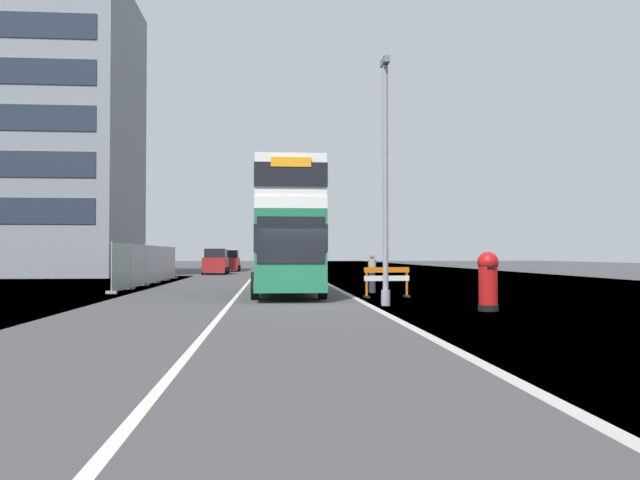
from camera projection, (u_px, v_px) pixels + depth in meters
The scene contains 12 objects.
ground at pixel (317, 308), 19.80m from camera, with size 140.00×280.00×0.10m.
double_decker_bus at pixel (286, 229), 26.00m from camera, with size 2.79×10.45×5.07m.
lamppost_foreground at pixel (385, 189), 20.03m from camera, with size 0.29×0.70×7.96m.
red_pillar_postbox at pixel (488, 279), 18.08m from camera, with size 0.61×0.61×1.71m.
roadworks_barrier at pixel (387, 278), 23.74m from camera, with size 1.78×0.66×1.15m.
construction_site_fence at pixel (151, 265), 34.47m from camera, with size 0.44×17.20×2.19m.
car_oncoming_near at pixel (282, 264), 44.83m from camera, with size 2.09×3.80×2.11m.
car_receding_mid at pixel (216, 262), 52.05m from camera, with size 2.03×4.56×2.12m.
car_receding_far at pixel (229, 261), 61.07m from camera, with size 2.09×4.08×2.05m.
car_far_side at pixel (282, 260), 68.32m from camera, with size 1.94×4.58×2.23m.
bare_tree_far_verge_near at pixel (59, 244), 46.68m from camera, with size 2.96×2.68×4.85m.
pedestrian_at_kerb at pixel (372, 273), 26.68m from camera, with size 0.34×0.34×1.65m.
Camera 1 is at (-0.88, -19.67, 1.64)m, focal length 35.08 mm.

